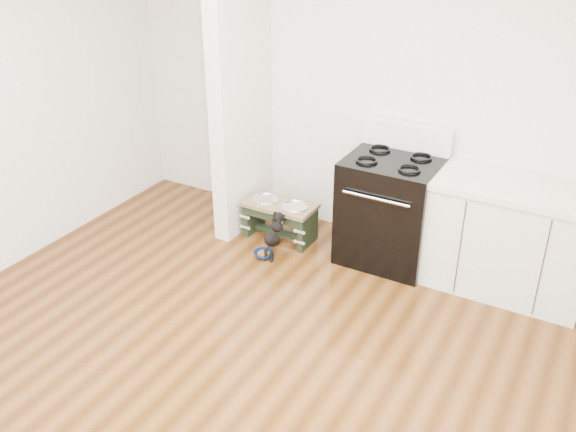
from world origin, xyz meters
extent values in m
plane|color=#41230B|center=(0.00, 0.00, 0.00)|extent=(5.00, 5.00, 0.00)
plane|color=silver|center=(0.00, 2.50, 1.35)|extent=(5.00, 0.00, 5.00)
cube|color=silver|center=(-1.18, 2.10, 1.35)|extent=(0.15, 0.80, 2.70)
cube|color=black|center=(0.25, 2.15, 0.46)|extent=(0.76, 0.65, 0.92)
cube|color=black|center=(0.25, 1.84, 0.40)|extent=(0.58, 0.02, 0.50)
cylinder|color=silver|center=(0.25, 1.80, 0.72)|extent=(0.56, 0.02, 0.02)
cube|color=white|center=(0.25, 2.43, 1.03)|extent=(0.76, 0.08, 0.22)
torus|color=black|center=(0.07, 2.01, 0.93)|extent=(0.18, 0.18, 0.02)
torus|color=black|center=(0.43, 2.01, 0.93)|extent=(0.18, 0.18, 0.02)
torus|color=black|center=(0.07, 2.29, 0.93)|extent=(0.18, 0.18, 0.02)
torus|color=black|center=(0.43, 2.29, 0.93)|extent=(0.18, 0.18, 0.02)
cube|color=silver|center=(1.23, 2.18, 0.43)|extent=(1.20, 0.60, 0.86)
cube|color=silver|center=(1.23, 2.18, 0.89)|extent=(1.24, 0.64, 0.05)
cube|color=black|center=(1.23, 1.92, 0.05)|extent=(1.20, 0.06, 0.10)
cube|color=black|center=(-1.02, 2.01, 0.16)|extent=(0.05, 0.31, 0.32)
cube|color=black|center=(-0.45, 2.01, 0.16)|extent=(0.05, 0.31, 0.32)
cube|color=black|center=(-0.73, 1.86, 0.28)|extent=(0.51, 0.03, 0.08)
cube|color=black|center=(-0.73, 2.01, 0.05)|extent=(0.51, 0.05, 0.05)
cube|color=brown|center=(-0.73, 2.01, 0.34)|extent=(0.65, 0.35, 0.04)
cylinder|color=silver|center=(-0.88, 2.01, 0.34)|extent=(0.22, 0.22, 0.04)
cylinder|color=silver|center=(-0.58, 2.01, 0.34)|extent=(0.22, 0.22, 0.04)
torus|color=silver|center=(-0.88, 2.01, 0.36)|extent=(0.25, 0.25, 0.02)
torus|color=silver|center=(-0.58, 2.01, 0.36)|extent=(0.25, 0.25, 0.02)
cylinder|color=black|center=(-0.65, 1.61, 0.05)|extent=(0.03, 0.03, 0.10)
cylinder|color=black|center=(-0.59, 1.61, 0.05)|extent=(0.03, 0.03, 0.10)
sphere|color=black|center=(-0.65, 1.60, 0.01)|extent=(0.04, 0.04, 0.04)
sphere|color=black|center=(-0.59, 1.60, 0.01)|extent=(0.04, 0.04, 0.04)
ellipsoid|color=black|center=(-0.62, 1.67, 0.18)|extent=(0.11, 0.26, 0.23)
sphere|color=black|center=(-0.62, 1.75, 0.27)|extent=(0.11, 0.11, 0.11)
sphere|color=black|center=(-0.62, 1.78, 0.34)|extent=(0.09, 0.09, 0.09)
sphere|color=black|center=(-0.65, 1.85, 0.34)|extent=(0.03, 0.03, 0.03)
sphere|color=black|center=(-0.59, 1.85, 0.34)|extent=(0.03, 0.03, 0.03)
cylinder|color=black|center=(-0.62, 1.57, 0.10)|extent=(0.02, 0.07, 0.08)
torus|color=#D53E68|center=(-0.62, 1.77, 0.31)|extent=(0.09, 0.06, 0.08)
imported|color=navy|center=(-0.68, 1.63, 0.03)|extent=(0.20, 0.20, 0.05)
cylinder|color=brown|center=(-0.68, 1.63, 0.03)|extent=(0.11, 0.11, 0.02)
camera|label=1|loc=(1.85, -2.45, 2.93)|focal=40.00mm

